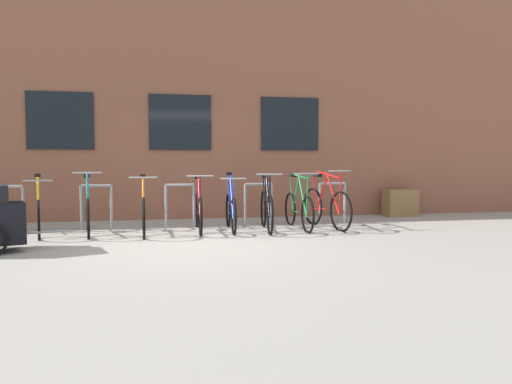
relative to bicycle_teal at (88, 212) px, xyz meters
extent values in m
plane|color=#9E998E|center=(1.64, -1.37, -0.38)|extent=(42.00, 42.00, 0.00)
cube|color=brown|center=(1.64, 4.42, 2.77)|extent=(28.00, 5.17, 6.31)
cube|color=black|center=(-0.76, 1.81, 1.68)|extent=(1.30, 0.04, 1.16)
cube|color=black|center=(1.64, 1.81, 1.68)|extent=(1.30, 0.04, 1.16)
cube|color=black|center=(4.04, 1.81, 1.68)|extent=(1.30, 0.04, 1.16)
cylinder|color=gray|center=(-1.17, 0.53, 0.02)|extent=(0.05, 0.05, 0.80)
cylinder|color=gray|center=(-1.43, 0.53, 0.42)|extent=(0.52, 0.05, 0.05)
cylinder|color=gray|center=(-0.19, 0.53, 0.02)|extent=(0.05, 0.05, 0.80)
cylinder|color=gray|center=(0.33, 0.53, 0.02)|extent=(0.05, 0.05, 0.80)
cylinder|color=gray|center=(0.07, 0.53, 0.42)|extent=(0.52, 0.05, 0.05)
cylinder|color=gray|center=(1.31, 0.53, 0.02)|extent=(0.05, 0.05, 0.80)
cylinder|color=gray|center=(1.83, 0.53, 0.02)|extent=(0.05, 0.05, 0.80)
cylinder|color=gray|center=(1.57, 0.53, 0.42)|extent=(0.52, 0.05, 0.05)
cylinder|color=gray|center=(2.81, 0.53, 0.02)|extent=(0.05, 0.05, 0.80)
cylinder|color=gray|center=(3.33, 0.53, 0.02)|extent=(0.05, 0.05, 0.80)
cylinder|color=gray|center=(3.07, 0.53, 0.42)|extent=(0.52, 0.05, 0.05)
cylinder|color=gray|center=(4.31, 0.53, 0.02)|extent=(0.05, 0.05, 0.80)
cylinder|color=gray|center=(4.83, 0.53, 0.02)|extent=(0.05, 0.05, 0.80)
cylinder|color=gray|center=(4.57, 0.53, 0.42)|extent=(0.52, 0.05, 0.05)
torus|color=black|center=(-0.08, 0.52, -0.06)|extent=(0.15, 0.67, 0.68)
torus|color=black|center=(0.08, -0.52, -0.06)|extent=(0.15, 0.67, 0.68)
cylinder|color=teal|center=(0.04, -0.24, 0.27)|extent=(0.12, 0.51, 0.77)
cylinder|color=teal|center=(-0.03, 0.17, 0.23)|extent=(0.10, 0.38, 0.69)
cylinder|color=teal|center=(0.01, -0.07, 0.61)|extent=(0.17, 0.83, 0.11)
cylinder|color=teal|center=(-0.04, 0.26, -0.09)|extent=(0.11, 0.53, 0.07)
cylinder|color=teal|center=(-0.07, 0.43, 0.25)|extent=(0.06, 0.20, 0.64)
cylinder|color=teal|center=(0.08, -0.50, 0.29)|extent=(0.04, 0.08, 0.71)
cube|color=black|center=(-0.06, 0.34, 0.60)|extent=(0.13, 0.21, 0.06)
cylinder|color=gray|center=(0.08, -0.47, 0.67)|extent=(0.44, 0.10, 0.03)
torus|color=black|center=(3.13, 0.35, -0.04)|extent=(0.11, 0.72, 0.72)
torus|color=black|center=(3.03, -0.65, -0.04)|extent=(0.11, 0.72, 0.72)
cylinder|color=black|center=(3.06, -0.38, 0.26)|extent=(0.08, 0.48, 0.72)
cylinder|color=black|center=(3.10, 0.01, 0.22)|extent=(0.07, 0.35, 0.65)
cylinder|color=black|center=(3.08, -0.22, 0.57)|extent=(0.11, 0.77, 0.10)
cylinder|color=black|center=(3.11, 0.10, -0.07)|extent=(0.07, 0.50, 0.07)
cylinder|color=black|center=(3.12, 0.26, 0.25)|extent=(0.04, 0.20, 0.59)
cylinder|color=black|center=(3.04, -0.63, 0.28)|extent=(0.04, 0.08, 0.65)
cube|color=black|center=(3.11, 0.17, 0.57)|extent=(0.12, 0.21, 0.06)
cylinder|color=gray|center=(3.04, -0.60, 0.64)|extent=(0.44, 0.07, 0.03)
torus|color=black|center=(-0.91, 0.53, -0.07)|extent=(0.19, 0.65, 0.66)
torus|color=black|center=(-0.67, -0.48, -0.07)|extent=(0.19, 0.65, 0.66)
cylinder|color=yellow|center=(-0.73, -0.21, 0.20)|extent=(0.15, 0.49, 0.66)
cylinder|color=yellow|center=(-0.83, 0.19, 0.23)|extent=(0.12, 0.37, 0.72)
cylinder|color=yellow|center=(-0.77, -0.04, 0.55)|extent=(0.23, 0.80, 0.10)
cylinder|color=yellow|center=(-0.85, 0.28, -0.10)|extent=(0.15, 0.51, 0.07)
cylinder|color=yellow|center=(-0.89, 0.44, 0.26)|extent=(0.07, 0.20, 0.66)
cylinder|color=yellow|center=(-0.67, -0.46, 0.22)|extent=(0.05, 0.08, 0.60)
cube|color=black|center=(-0.87, 0.35, 0.62)|extent=(0.14, 0.22, 0.06)
cylinder|color=gray|center=(-0.68, -0.43, 0.55)|extent=(0.43, 0.13, 0.03)
torus|color=black|center=(0.90, 0.40, -0.06)|extent=(0.07, 0.68, 0.68)
torus|color=black|center=(0.96, -0.66, -0.06)|extent=(0.07, 0.68, 0.68)
cylinder|color=orange|center=(0.94, -0.37, 0.23)|extent=(0.06, 0.51, 0.70)
cylinder|color=orange|center=(0.92, 0.05, 0.23)|extent=(0.06, 0.38, 0.69)
cylinder|color=orange|center=(0.93, -0.19, 0.57)|extent=(0.08, 0.83, 0.04)
cylinder|color=orange|center=(0.92, 0.14, -0.08)|extent=(0.05, 0.53, 0.07)
cylinder|color=orange|center=(0.91, 0.31, 0.25)|extent=(0.03, 0.20, 0.63)
cylinder|color=orange|center=(0.96, -0.63, 0.25)|extent=(0.03, 0.08, 0.63)
cube|color=black|center=(0.91, 0.22, 0.60)|extent=(0.11, 0.20, 0.06)
cylinder|color=gray|center=(0.95, -0.61, 0.60)|extent=(0.44, 0.05, 0.03)
torus|color=black|center=(4.17, 0.54, -0.03)|extent=(0.17, 0.73, 0.74)
torus|color=black|center=(4.36, -0.49, -0.03)|extent=(0.17, 0.73, 0.74)
cylinder|color=red|center=(4.31, -0.21, 0.29)|extent=(0.13, 0.50, 0.76)
cylinder|color=red|center=(4.23, 0.19, 0.24)|extent=(0.10, 0.38, 0.66)
cylinder|color=red|center=(4.28, -0.04, 0.61)|extent=(0.19, 0.81, 0.14)
cylinder|color=red|center=(4.22, 0.28, -0.06)|extent=(0.12, 0.52, 0.08)
cylinder|color=red|center=(4.18, 0.45, 0.26)|extent=(0.06, 0.20, 0.60)
cylinder|color=red|center=(4.35, -0.47, 0.31)|extent=(0.04, 0.08, 0.69)
cube|color=black|center=(4.20, 0.36, 0.59)|extent=(0.13, 0.21, 0.06)
cylinder|color=gray|center=(4.35, -0.44, 0.69)|extent=(0.44, 0.11, 0.03)
torus|color=black|center=(1.90, 0.54, -0.06)|extent=(0.05, 0.68, 0.68)
torus|color=black|center=(1.87, -0.54, -0.06)|extent=(0.05, 0.68, 0.68)
cylinder|color=maroon|center=(1.88, -0.24, 0.24)|extent=(0.05, 0.52, 0.71)
cylinder|color=maroon|center=(1.89, 0.18, 0.21)|extent=(0.04, 0.39, 0.67)
cylinder|color=maroon|center=(1.88, -0.07, 0.56)|extent=(0.05, 0.85, 0.08)
cylinder|color=maroon|center=(1.89, 0.27, -0.09)|extent=(0.03, 0.54, 0.07)
cylinder|color=maroon|center=(1.89, 0.45, 0.24)|extent=(0.03, 0.20, 0.61)
cylinder|color=maroon|center=(1.87, -0.51, 0.26)|extent=(0.03, 0.08, 0.65)
cube|color=black|center=(1.89, 0.36, 0.57)|extent=(0.10, 0.20, 0.06)
cylinder|color=gray|center=(1.87, -0.49, 0.61)|extent=(0.44, 0.03, 0.03)
torus|color=black|center=(3.69, 0.48, -0.07)|extent=(0.06, 0.66, 0.66)
torus|color=black|center=(3.72, -0.57, -0.07)|extent=(0.06, 0.66, 0.66)
cylinder|color=#1E7238|center=(3.72, -0.28, 0.25)|extent=(0.05, 0.51, 0.75)
cylinder|color=#1E7238|center=(3.70, 0.13, 0.22)|extent=(0.05, 0.38, 0.69)
cylinder|color=#1E7238|center=(3.71, -0.11, 0.59)|extent=(0.06, 0.82, 0.09)
cylinder|color=#1E7238|center=(3.70, 0.22, -0.10)|extent=(0.04, 0.53, 0.07)
cylinder|color=#1E7238|center=(3.70, 0.39, 0.24)|extent=(0.03, 0.20, 0.64)
cylinder|color=#1E7238|center=(3.72, -0.54, 0.27)|extent=(0.03, 0.08, 0.69)
cube|color=black|center=(3.70, 0.30, 0.59)|extent=(0.11, 0.20, 0.06)
cylinder|color=gray|center=(3.72, -0.52, 0.64)|extent=(0.44, 0.04, 0.03)
torus|color=black|center=(2.48, 0.50, -0.07)|extent=(0.07, 0.66, 0.66)
torus|color=black|center=(2.43, -0.54, -0.07)|extent=(0.07, 0.66, 0.66)
cylinder|color=#233893|center=(2.44, -0.26, 0.21)|extent=(0.06, 0.50, 0.68)
cylinder|color=#233893|center=(2.46, 0.15, 0.24)|extent=(0.05, 0.37, 0.73)
cylinder|color=#233893|center=(2.45, -0.09, 0.57)|extent=(0.07, 0.82, 0.10)
cylinder|color=#233893|center=(2.46, 0.24, -0.10)|extent=(0.05, 0.52, 0.07)
cylinder|color=#233893|center=(2.47, 0.41, 0.26)|extent=(0.03, 0.20, 0.68)
cylinder|color=#233893|center=(2.43, -0.52, 0.23)|extent=(0.03, 0.08, 0.61)
cube|color=black|center=(2.47, 0.32, 0.63)|extent=(0.11, 0.20, 0.06)
cylinder|color=gray|center=(2.43, -0.49, 0.56)|extent=(0.44, 0.04, 0.03)
cylinder|color=gray|center=(-0.39, -1.25, -0.16)|extent=(0.53, 0.21, 0.03)
cube|color=olive|center=(6.53, 1.48, -0.08)|extent=(0.70, 0.44, 0.60)
camera|label=1|loc=(1.29, -8.48, 0.86)|focal=33.49mm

